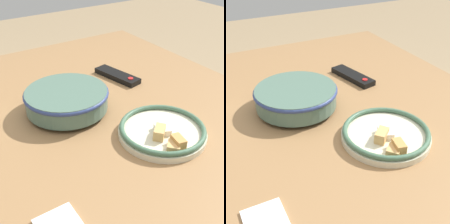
% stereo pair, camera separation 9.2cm
% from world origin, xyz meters
% --- Properties ---
extents(dining_table, '(1.54, 1.06, 0.72)m').
position_xyz_m(dining_table, '(0.00, 0.00, 0.65)').
color(dining_table, olive).
rests_on(dining_table, ground_plane).
extents(noodle_bowl, '(0.26, 0.26, 0.07)m').
position_xyz_m(noodle_bowl, '(-0.18, -0.11, 0.77)').
color(noodle_bowl, '#4C6B5B').
rests_on(noodle_bowl, dining_table).
extents(food_plate, '(0.25, 0.25, 0.05)m').
position_xyz_m(food_plate, '(0.09, 0.06, 0.74)').
color(food_plate, beige).
rests_on(food_plate, dining_table).
extents(tv_remote, '(0.20, 0.09, 0.02)m').
position_xyz_m(tv_remote, '(-0.29, 0.16, 0.73)').
color(tv_remote, black).
rests_on(tv_remote, dining_table).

